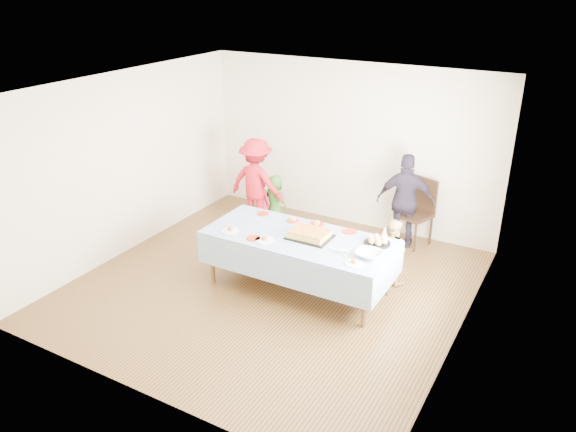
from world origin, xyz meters
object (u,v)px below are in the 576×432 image
(party_table, at_px, (299,240))
(birthday_cake, at_px, (310,234))
(adult_left, at_px, (256,183))
(dining_chair, at_px, (418,208))

(party_table, distance_m, birthday_cake, 0.18)
(adult_left, bearing_deg, birthday_cake, 139.59)
(adult_left, bearing_deg, party_table, 136.51)
(party_table, height_order, dining_chair, dining_chair)
(party_table, distance_m, adult_left, 2.20)
(birthday_cake, height_order, adult_left, adult_left)
(birthday_cake, bearing_deg, dining_chair, 69.24)
(birthday_cake, xyz_separation_m, adult_left, (-1.75, 1.47, -0.07))
(party_table, height_order, adult_left, adult_left)
(birthday_cake, relative_size, dining_chair, 0.53)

